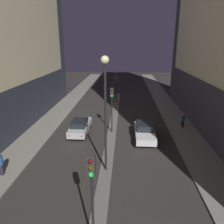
# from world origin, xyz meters

# --- Properties ---
(median_strip) EXTENTS (0.91, 33.17, 0.10)m
(median_strip) POSITION_xyz_m (0.00, 17.58, 0.05)
(median_strip) COLOR #66605B
(median_strip) RESTS_ON ground
(traffic_light_near) EXTENTS (0.32, 0.42, 4.62)m
(traffic_light_near) POSITION_xyz_m (0.00, 2.63, 3.49)
(traffic_light_near) COLOR black
(traffic_light_near) RESTS_ON median_strip
(traffic_light_mid) EXTENTS (0.32, 0.42, 4.62)m
(traffic_light_mid) POSITION_xyz_m (0.00, 16.11, 3.49)
(traffic_light_mid) COLOR black
(traffic_light_mid) RESTS_ON median_strip
(traffic_light_far) EXTENTS (0.32, 0.42, 4.62)m
(traffic_light_far) POSITION_xyz_m (0.00, 27.72, 3.49)
(traffic_light_far) COLOR black
(traffic_light_far) RESTS_ON median_strip
(street_lamp) EXTENTS (0.54, 0.54, 8.10)m
(street_lamp) POSITION_xyz_m (0.00, 8.97, 5.69)
(street_lamp) COLOR black
(street_lamp) RESTS_ON median_strip
(car_left_lane) EXTENTS (1.72, 4.70, 1.51)m
(car_left_lane) POSITION_xyz_m (-3.25, 15.79, 0.76)
(car_left_lane) COLOR #B2B2B7
(car_left_lane) RESTS_ON ground
(car_right_lane) EXTENTS (1.81, 4.74, 1.48)m
(car_right_lane) POSITION_xyz_m (3.25, 14.88, 0.75)
(car_right_lane) COLOR silver
(car_right_lane) RESTS_ON ground
(pedestrian_on_left_sidewalk) EXTENTS (0.39, 0.39, 1.71)m
(pedestrian_on_left_sidewalk) POSITION_xyz_m (-7.21, 7.87, 1.02)
(pedestrian_on_left_sidewalk) COLOR black
(pedestrian_on_left_sidewalk) RESTS_ON sidewalk_left
(pedestrian_on_right_sidewalk) EXTENTS (0.35, 0.35, 1.52)m
(pedestrian_on_right_sidewalk) POSITION_xyz_m (7.66, 17.91, 0.92)
(pedestrian_on_right_sidewalk) COLOR black
(pedestrian_on_right_sidewalk) RESTS_ON sidewalk_right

